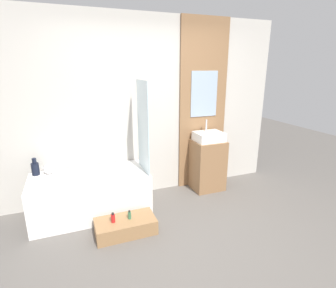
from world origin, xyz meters
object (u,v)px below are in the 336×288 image
bathtub (91,194)px  bottle_soap_primary (113,218)px  sink (209,137)px  bottle_soap_secondary (130,215)px  wooden_step_bench (126,226)px  vase_round_light (49,169)px  vase_tall_dark (35,168)px

bathtub → bottle_soap_primary: 0.62m
sink → bottle_soap_primary: sink is taller
bottle_soap_primary → bottle_soap_secondary: 0.19m
wooden_step_bench → bottle_soap_secondary: 0.15m
wooden_step_bench → vase_round_light: (-0.81, 0.82, 0.53)m
sink → vase_round_light: bearing=177.3°
wooden_step_bench → bottle_soap_secondary: (0.05, 0.00, 0.14)m
bathtub → sink: 1.90m
wooden_step_bench → bathtub: bearing=118.7°
bathtub → bottle_soap_secondary: (0.37, -0.59, -0.06)m
sink → vase_round_light: size_ratio=3.21×
bottle_soap_primary → vase_round_light: bearing=129.2°
bathtub → wooden_step_bench: size_ratio=2.11×
vase_tall_dark → vase_round_light: 0.16m
vase_round_light → bottle_soap_primary: 1.13m
sink → bathtub: bearing=-176.0°
sink → bottle_soap_secondary: bearing=-153.5°
bathtub → vase_tall_dark: vase_tall_dark is taller
sink → vase_tall_dark: sink is taller
vase_tall_dark → vase_round_light: (0.15, -0.02, -0.03)m
sink → vase_tall_dark: size_ratio=1.90×
wooden_step_bench → bottle_soap_secondary: bottle_soap_secondary is taller
vase_tall_dark → bottle_soap_primary: bearing=-45.6°
vase_tall_dark → bottle_soap_primary: (0.82, -0.84, -0.42)m
vase_tall_dark → bottle_soap_secondary: (1.02, -0.84, -0.42)m
vase_round_light → bottle_soap_primary: size_ratio=1.13×
wooden_step_bench → vase_tall_dark: bearing=138.9°
wooden_step_bench → sink: sink is taller
bottle_soap_secondary → bottle_soap_primary: bearing=-180.0°
vase_tall_dark → wooden_step_bench: bearing=-41.1°
wooden_step_bench → vase_round_light: size_ratio=5.27×
wooden_step_bench → bottle_soap_primary: 0.20m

